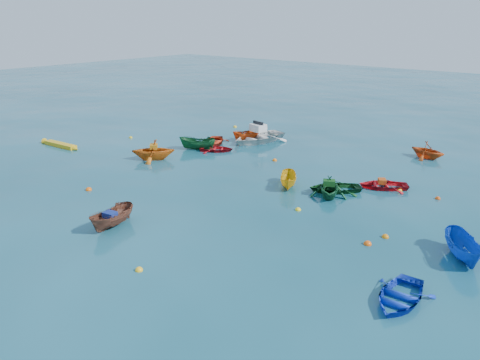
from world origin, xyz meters
The scene contains 30 objects.
ground centered at (0.00, 0.00, 0.00)m, with size 160.00×160.00×0.00m, color #0A3B4A.
sampan_brown_mid centered at (-1.21, -3.78, 0.00)m, with size 1.08×2.88×1.11m, color brown.
dinghy_blue_se centered at (12.64, -1.05, 0.00)m, with size 2.23×3.12×0.65m, color #0F35C7.
dinghy_orange_w centered at (-8.68, 5.42, 0.00)m, with size 2.70×3.13×1.65m, color orange.
sampan_yellow_mid centered at (2.45, 6.83, 0.00)m, with size 1.00×2.64×1.02m, color gold.
dinghy_green_e centered at (5.09, 7.97, 0.00)m, with size 2.26×3.16×0.66m, color #0F4119.
dinghy_red_nw centered at (-6.55, 10.09, 0.00)m, with size 1.90×2.66×0.55m, color #B50F16.
sampan_orange_n centered at (-6.78, 14.21, 0.00)m, with size 1.04×2.75×1.06m, color #D94E14.
dinghy_green_n centered at (5.25, 6.88, 0.00)m, with size 2.22×2.57×1.35m, color #12502A.
dinghy_red_ne centered at (7.18, 10.36, 0.00)m, with size 2.13×2.98×0.62m, color red.
sampan_blue_far centered at (13.58, 3.92, 0.00)m, with size 1.17×3.11×1.20m, color #0F46BC.
dinghy_red_far centered at (-8.16, 11.59, 0.00)m, with size 2.26×3.15×0.65m, color red.
dinghy_orange_far centered at (7.07, 18.72, 0.00)m, with size 2.28×2.64×1.39m, color #C24512.
sampan_green_far centered at (-8.09, 9.50, 0.00)m, with size 1.09×2.90×1.12m, color #125026.
kayak_yellow centered at (-17.37, 2.98, 0.00)m, with size 0.62×4.16×0.42m, color gold, non-canonical shape.
motorboat_white centered at (-5.83, 14.60, 0.00)m, with size 3.63×5.08×1.65m, color silver.
tarp_blue_a centered at (-1.18, -3.92, 0.71)m, with size 0.64×0.48×0.31m, color navy.
tarp_orange_a centered at (-8.65, 5.45, 0.99)m, with size 0.70×0.53×0.34m, color #BC7113.
tarp_green_b centered at (5.20, 6.97, 0.84)m, with size 0.69×0.52×0.33m, color #124917.
tarp_orange_b centered at (7.09, 10.31, 0.45)m, with size 0.59×0.45×0.29m, color #B54412.
buoy_or_a centered at (-6.78, -1.48, 0.00)m, with size 0.39×0.39×0.39m, color #F15C0D.
buoy_ye_a centered at (3.25, -5.77, 0.00)m, with size 0.34×0.34×0.34m, color yellow.
buoy_or_b centered at (9.72, 2.57, 0.00)m, with size 0.38×0.38×0.38m, color #FA580D.
buoy_ye_b centered at (-15.26, 8.47, 0.00)m, with size 0.32×0.32×0.32m, color gold.
buoy_or_c centered at (-1.44, 10.85, 0.00)m, with size 0.35×0.35×0.35m, color orange.
buoy_ye_c centered at (4.96, 4.00, 0.00)m, with size 0.33×0.33×0.33m, color yellow.
buoy_or_d centered at (10.07, 3.81, 0.00)m, with size 0.35×0.35×0.35m, color orange.
buoy_ye_d centered at (-10.81, 17.52, 0.00)m, with size 0.35×0.35×0.35m, color yellow.
buoy_or_e centered at (10.43, 10.62, 0.00)m, with size 0.31×0.31×0.31m, color #D7460B.
buoy_ye_e centered at (8.17, 10.47, 0.00)m, with size 0.37×0.37×0.37m, color yellow.
Camera 1 is at (17.52, -16.54, 10.17)m, focal length 35.00 mm.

